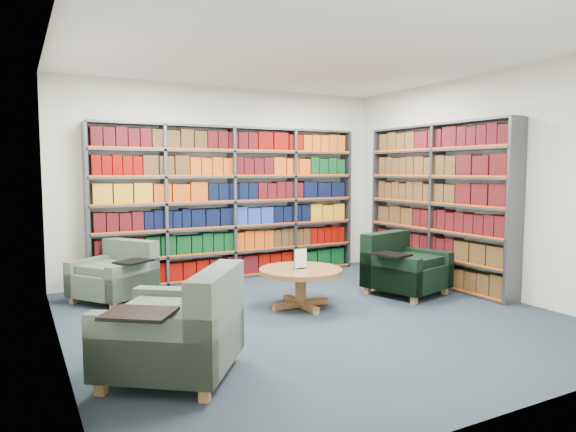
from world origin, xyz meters
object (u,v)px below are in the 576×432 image
chair_teal_left (118,276)px  chair_green_right (401,269)px  chair_teal_front (182,334)px  coffee_table (301,276)px

chair_teal_left → chair_green_right: bearing=-22.7°
chair_green_right → chair_teal_front: 3.54m
chair_green_right → coffee_table: 1.49m
chair_teal_front → coffee_table: 2.23m
chair_teal_front → chair_teal_left: bearing=90.1°
chair_green_right → coffee_table: (-1.49, 0.00, 0.05)m
chair_teal_left → chair_teal_front: (0.01, -2.70, 0.05)m
coffee_table → chair_green_right: bearing=-0.1°
chair_teal_left → coffee_table: (1.80, -1.37, 0.07)m
chair_teal_front → coffee_table: (1.79, 1.33, 0.02)m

